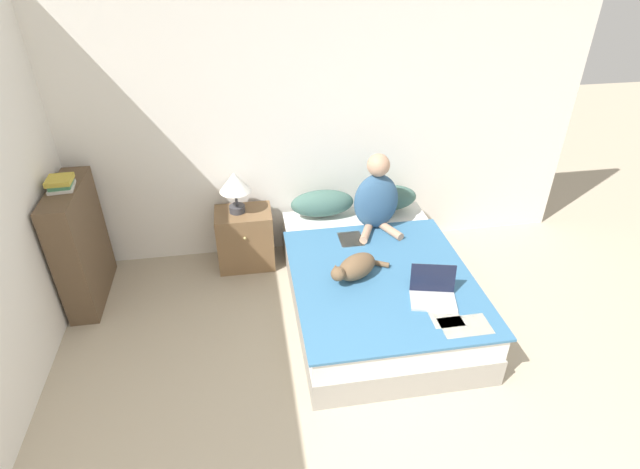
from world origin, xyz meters
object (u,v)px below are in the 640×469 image
Objects in this scene: bookshelf at (80,245)px; book_stack_top at (60,183)px; nightstand at (245,238)px; table_lamp at (235,184)px; bed at (375,286)px; laptop_open at (433,293)px; pillow_near at (322,203)px; pillow_far at (386,198)px; person_sitting at (376,198)px; cat_tabby at (355,267)px.

book_stack_top is (-0.00, -0.01, 0.57)m from bookshelf.
table_lamp is at bearing 165.06° from nightstand.
bed is 0.63m from laptop_open.
pillow_far is at bearing 0.00° from pillow_near.
nightstand is 1.39m from bookshelf.
person_sitting is 0.67× the size of bookshelf.
cat_tabby is at bearing -49.31° from nightstand.
pillow_near reaches higher than laptop_open.
book_stack_top is at bearing 167.22° from bed.
person_sitting is at bearing -12.31° from nightstand.
cat_tabby is at bearing -48.13° from table_lamp.
person_sitting reaches higher than book_stack_top.
person_sitting is 1.24m from table_lamp.
table_lamp reaches higher than bed.
pillow_near is 0.55m from person_sitting.
nightstand is (-0.82, 0.96, -0.26)m from cat_tabby.
person_sitting is at bearing 77.32° from bed.
laptop_open is 2.93m from book_stack_top.
pillow_far is at bearing 6.35° from bookshelf.
pillow_far reaches higher than laptop_open.
cat_tabby is 2.30× the size of book_stack_top.
nightstand is 1.59m from book_stack_top.
cat_tabby is 0.61m from laptop_open.
bed is at bearing -37.05° from table_lamp.
table_lamp is at bearing 142.95° from bed.
laptop_open is 0.36× the size of bookshelf.
bookshelf reaches higher than laptop_open.
cat_tabby is (-0.52, -1.00, -0.03)m from pillow_far.
bookshelf reaches higher than nightstand.
cat_tabby is at bearing -115.85° from person_sitting.
person_sitting is 0.81m from cat_tabby.
table_lamp is (-1.38, 1.31, 0.35)m from laptop_open.
bookshelf is (-2.69, -0.30, -0.04)m from pillow_far.
pillow_near is 1.55× the size of laptop_open.
table_lamp is at bearing 11.93° from bookshelf.
bed is 5.23× the size of laptop_open.
pillow_far reaches higher than bed.
nightstand is (-1.34, -0.04, -0.29)m from pillow_far.
book_stack_top is (-1.35, -0.27, 0.81)m from nightstand.
bed is 2.46m from bookshelf.
bookshelf is (-2.67, 1.03, 0.03)m from laptop_open.
laptop_open is at bearing -80.96° from person_sitting.
table_lamp is at bearing 12.10° from book_stack_top.
cat_tabby is at bearing -17.83° from bookshelf.
nightstand is at bearing 149.42° from laptop_open.
laptop_open is (-0.01, -1.33, -0.08)m from pillow_far.
laptop_open is at bearing -90.63° from pillow_far.
nightstand is 0.54× the size of bookshelf.
bed is 3.37× the size of pillow_far.
person_sitting is 1.82× the size of table_lamp.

